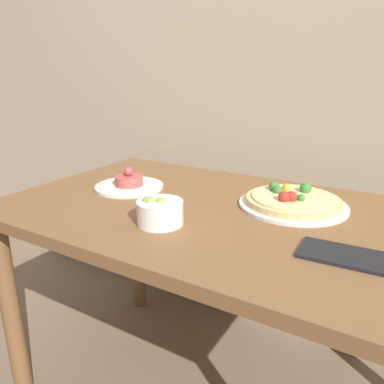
{
  "coord_description": "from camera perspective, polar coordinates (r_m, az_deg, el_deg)",
  "views": [
    {
      "loc": [
        0.46,
        -0.54,
        1.12
      ],
      "look_at": [
        -0.09,
        0.38,
        0.77
      ],
      "focal_mm": 35.0,
      "sensor_mm": 36.0,
      "label": 1
    }
  ],
  "objects": [
    {
      "name": "pizza_plate",
      "position": [
        1.16,
        15.08,
        -1.34
      ],
      "size": [
        0.32,
        0.32,
        0.06
      ],
      "color": "white",
      "rests_on": "dining_table"
    },
    {
      "name": "dining_table",
      "position": [
        1.15,
        3.97,
        -7.15
      ],
      "size": [
        1.3,
        0.78,
        0.73
      ],
      "color": "brown",
      "rests_on": "ground_plane"
    },
    {
      "name": "back_wall",
      "position": [
        1.53,
        14.25,
        24.22
      ],
      "size": [
        8.0,
        0.05,
        2.6
      ],
      "color": "tan",
      "rests_on": "ground_plane"
    },
    {
      "name": "tartare_plate",
      "position": [
        1.31,
        -9.55,
        1.2
      ],
      "size": [
        0.24,
        0.24,
        0.07
      ],
      "color": "white",
      "rests_on": "dining_table"
    },
    {
      "name": "napkin",
      "position": [
        0.89,
        21.75,
        -8.88
      ],
      "size": [
        0.18,
        0.11,
        0.01
      ],
      "color": "black",
      "rests_on": "dining_table"
    },
    {
      "name": "small_bowl",
      "position": [
        0.99,
        -5.01,
        -2.96
      ],
      "size": [
        0.12,
        0.12,
        0.07
      ],
      "color": "white",
      "rests_on": "dining_table"
    }
  ]
}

